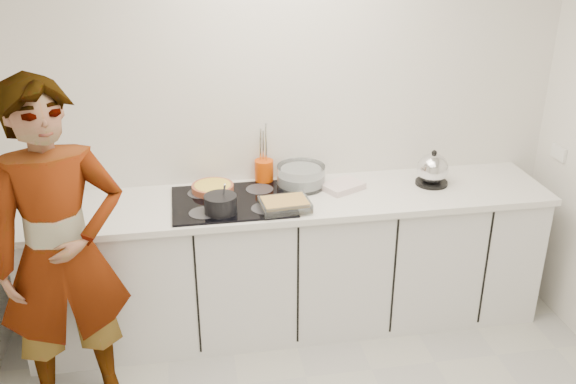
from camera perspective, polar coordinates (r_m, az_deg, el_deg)
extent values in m
cube|color=silver|center=(4.07, -0.62, 6.39)|extent=(3.60, 0.00, 2.60)
cube|color=white|center=(4.54, 22.93, 3.26)|extent=(0.02, 0.15, 0.09)
cube|color=silver|center=(4.13, 0.14, -6.46)|extent=(3.20, 0.58, 0.87)
cube|color=white|center=(3.92, 0.15, -0.73)|extent=(3.24, 0.64, 0.04)
cube|color=black|center=(3.85, -4.93, -0.86)|extent=(0.72, 0.54, 0.01)
cylinder|color=#AE5537|center=(3.98, -6.71, 0.36)|extent=(0.32, 0.32, 0.04)
cylinder|color=yellow|center=(3.98, -6.72, 0.58)|extent=(0.28, 0.28, 0.01)
cylinder|color=black|center=(3.69, -6.01, -1.07)|extent=(0.19, 0.19, 0.10)
cylinder|color=silver|center=(3.69, -5.76, -0.26)|extent=(0.03, 0.07, 0.16)
cube|color=silver|center=(3.72, -0.29, -1.12)|extent=(0.30, 0.23, 0.05)
cube|color=gold|center=(3.72, -0.29, -0.86)|extent=(0.27, 0.20, 0.02)
cylinder|color=silver|center=(4.04, 1.16, 1.41)|extent=(0.33, 0.33, 0.14)
cylinder|color=white|center=(4.04, 1.16, 1.12)|extent=(0.28, 0.28, 0.06)
cube|color=white|center=(4.03, 4.87, 0.52)|extent=(0.30, 0.27, 0.04)
cylinder|color=black|center=(4.19, 12.62, 0.81)|extent=(0.23, 0.23, 0.02)
sphere|color=silver|center=(4.16, 12.74, 2.04)|extent=(0.22, 0.22, 0.20)
sphere|color=black|center=(4.12, 12.88, 3.42)|extent=(0.04, 0.04, 0.03)
cylinder|color=#DC4704|center=(4.10, -2.14, 1.85)|extent=(0.15, 0.15, 0.15)
imported|color=silver|center=(3.45, -19.51, -5.34)|extent=(0.76, 0.59, 1.85)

